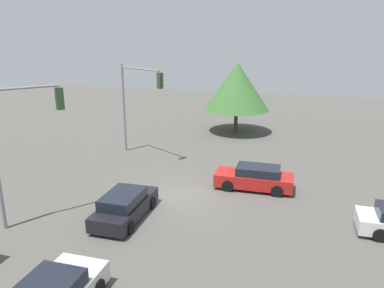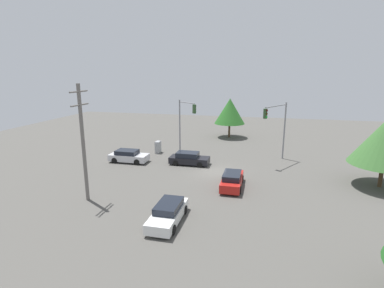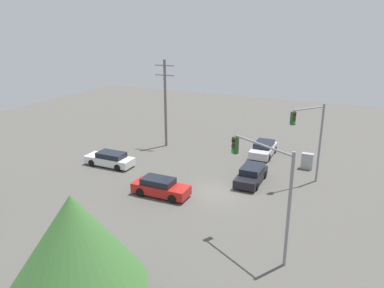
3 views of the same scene
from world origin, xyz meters
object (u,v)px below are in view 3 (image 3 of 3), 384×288
Objects in this scene: traffic_signal_main at (266,178)px; traffic_signal_cross at (310,132)px; sedan_dark at (251,175)px; sedan_white at (110,159)px; sedan_red at (160,187)px; electrical_cabinet at (307,161)px; sedan_silver at (263,149)px.

traffic_signal_main is 11.00m from traffic_signal_cross.
traffic_signal_main is at bearing 109.41° from sedan_dark.
traffic_signal_cross is (17.41, 3.37, 3.90)m from sedan_white.
sedan_red is (-5.76, -5.44, 0.02)m from sedan_dark.
electrical_cabinet is (-0.39, 3.52, -3.81)m from traffic_signal_cross.
electrical_cabinet is (9.62, 10.49, 0.06)m from sedan_red.
electrical_cabinet is at bearing -61.15° from traffic_signal_main.
traffic_signal_main is 15.01m from electrical_cabinet.
sedan_white is 3.16× the size of electrical_cabinet.
sedan_dark is at bearing 133.36° from sedan_red.
traffic_signal_main is at bearing 66.26° from sedan_red.
sedan_silver is at bearing -97.73° from traffic_signal_cross.
sedan_silver is 0.66× the size of traffic_signal_main.
sedan_white is 0.70× the size of traffic_signal_main.
sedan_red is (-5.04, -12.44, 0.01)m from sedan_silver.
sedan_silver is at bearing -45.23° from traffic_signal_main.
traffic_signal_cross is at bearing 124.87° from sedan_red.
sedan_dark reaches higher than sedan_white.
sedan_white is (-7.41, 3.60, -0.03)m from sedan_red.
sedan_white is 0.70× the size of traffic_signal_cross.
traffic_signal_main is at bearing 35.26° from traffic_signal_cross.
traffic_signal_cross is at bearing 132.23° from sedan_silver.
sedan_red is 0.67× the size of traffic_signal_main.
sedan_red is at bearing -15.08° from traffic_signal_cross.
sedan_dark is 0.97× the size of sedan_red.
sedan_silver is 4.97m from electrical_cabinet.
sedan_dark is 2.95× the size of electrical_cabinet.
electrical_cabinet reaches higher than sedan_silver.
sedan_white is (-12.45, -8.83, -0.03)m from sedan_silver.
traffic_signal_main is (3.32, -9.44, 3.97)m from sedan_dark.
sedan_dark is 0.93× the size of sedan_white.
sedan_silver is 15.27m from sedan_white.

